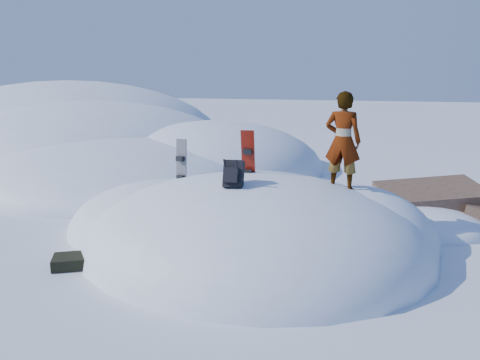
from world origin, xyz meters
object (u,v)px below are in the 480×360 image
(backpack, at_px, (233,174))
(person, at_px, (343,141))
(snowboard_red, at_px, (248,164))
(snowboard_dark, at_px, (181,170))

(backpack, height_order, person, person)
(backpack, relative_size, person, 0.31)
(snowboard_red, xyz_separation_m, snowboard_dark, (-1.45, -0.09, -0.19))
(snowboard_red, xyz_separation_m, backpack, (0.04, -1.13, 0.02))
(snowboard_red, relative_size, snowboard_dark, 1.07)
(snowboard_red, relative_size, backpack, 2.45)
(backpack, distance_m, person, 2.28)
(backpack, bearing_deg, snowboard_dark, 137.45)
(person, bearing_deg, snowboard_dark, 12.01)
(snowboard_red, distance_m, person, 1.93)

